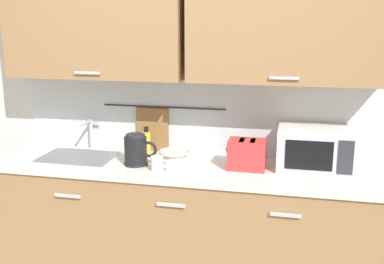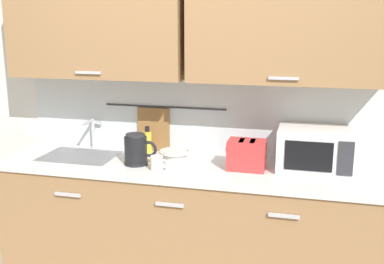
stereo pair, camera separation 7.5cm
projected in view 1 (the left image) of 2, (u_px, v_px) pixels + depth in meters
name	position (u px, v px, depth m)	size (l,w,h in m)	color
counter_unit	(182.00, 226.00, 3.19)	(2.53, 0.64, 0.90)	#997047
back_wall_assembly	(191.00, 67.00, 3.16)	(3.70, 0.41, 2.50)	silver
sink_faucet	(90.00, 130.00, 3.43)	(0.09, 0.17, 0.22)	#B2B5BA
microwave	(314.00, 148.00, 2.98)	(0.46, 0.35, 0.27)	white
electric_kettle	(136.00, 150.00, 3.07)	(0.23, 0.16, 0.21)	black
dish_soap_bottle	(146.00, 142.00, 3.33)	(0.06, 0.06, 0.20)	yellow
mug_near_sink	(158.00, 164.00, 2.95)	(0.12, 0.08, 0.09)	silver
mixing_bowl	(174.00, 155.00, 3.14)	(0.21, 0.21, 0.08)	silver
toaster	(247.00, 154.00, 2.99)	(0.26, 0.17, 0.19)	red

